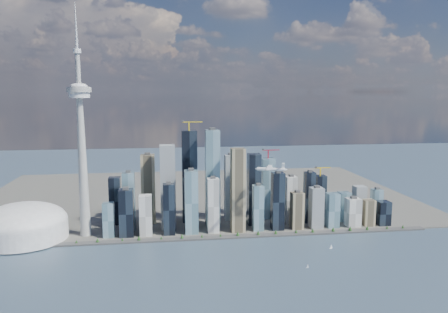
{
  "coord_description": "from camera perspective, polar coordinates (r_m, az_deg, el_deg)",
  "views": [
    {
      "loc": [
        -106.88,
        -753.99,
        349.98
      ],
      "look_at": [
        34.4,
        260.0,
        197.91
      ],
      "focal_mm": 35.0,
      "sensor_mm": 36.0,
      "label": 1
    }
  ],
  "objects": [
    {
      "name": "skyscraper_cluster",
      "position": [
        1134.86,
        0.73,
        -5.06
      ],
      "size": [
        736.0,
        142.0,
        272.34
      ],
      "color": "black",
      "rests_on": "land"
    },
    {
      "name": "sailboat_east",
      "position": [
        1032.56,
        13.81,
        -11.42
      ],
      "size": [
        7.54,
        2.44,
        10.44
      ],
      "rotation": [
        0.0,
        0.0,
        0.07
      ],
      "color": "white",
      "rests_on": "ground"
    },
    {
      "name": "seawall",
      "position": [
        1067.95,
        -1.78,
        -10.57
      ],
      "size": [
        1100.0,
        22.0,
        4.0
      ],
      "primitive_type": "cube",
      "color": "#383838",
      "rests_on": "ground"
    },
    {
      "name": "shoreline_trees",
      "position": [
        1065.76,
        -1.79,
        -10.23
      ],
      "size": [
        960.53,
        7.2,
        8.8
      ],
      "color": "#3F2D1E",
      "rests_on": "seawall"
    },
    {
      "name": "airplane",
      "position": [
        1020.74,
        6.16,
        -1.61
      ],
      "size": [
        74.42,
        66.47,
        18.51
      ],
      "rotation": [
        0.0,
        0.0,
        -0.3
      ],
      "color": "white",
      "rests_on": "ground"
    },
    {
      "name": "sailboat_west",
      "position": [
        918.45,
        10.86,
        -13.93
      ],
      "size": [
        5.95,
        2.44,
        8.21
      ],
      "rotation": [
        0.0,
        0.0,
        0.18
      ],
      "color": "white",
      "rests_on": "ground"
    },
    {
      "name": "dome_stadium",
      "position": [
        1148.17,
        -24.72,
        -8.04
      ],
      "size": [
        200.0,
        200.0,
        86.0
      ],
      "color": "silver",
      "rests_on": "land"
    },
    {
      "name": "needle_tower",
      "position": [
        1087.38,
        -18.13,
        2.0
      ],
      "size": [
        56.0,
        56.0,
        550.5
      ],
      "color": "gray",
      "rests_on": "land"
    },
    {
      "name": "ground",
      "position": [
        838.1,
        0.13,
        -16.23
      ],
      "size": [
        4000.0,
        4000.0,
        0.0
      ],
      "primitive_type": "plane",
      "color": "#314355",
      "rests_on": "ground"
    },
    {
      "name": "land",
      "position": [
        1498.99,
        -3.64,
        -5.01
      ],
      "size": [
        1400.0,
        900.0,
        3.0
      ],
      "primitive_type": "cube",
      "color": "#4C4C47",
      "rests_on": "ground"
    }
  ]
}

